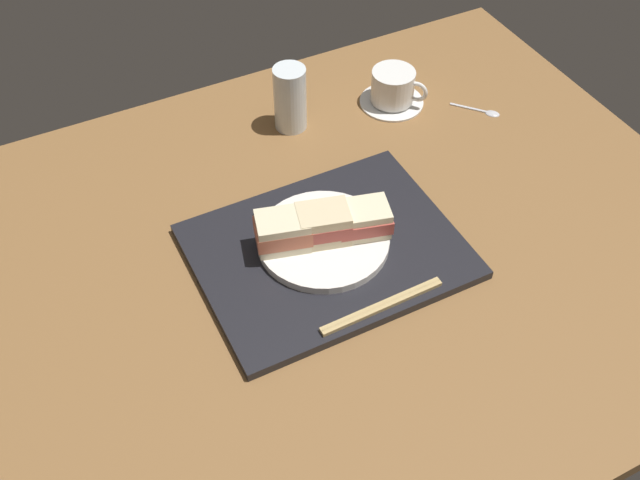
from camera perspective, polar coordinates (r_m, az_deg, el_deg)
name	(u,v)px	position (r cm, az deg, el deg)	size (l,w,h in cm)	color
ground_plane	(300,268)	(118.24, -1.58, -2.17)	(140.00, 100.00, 3.00)	brown
serving_tray	(327,251)	(117.50, 0.56, -0.87)	(40.83, 31.79, 1.57)	black
sandwich_plate	(323,240)	(117.12, 0.25, 0.01)	(20.92, 20.92, 1.40)	white
sandwich_near	(283,231)	(113.73, -2.88, 0.67)	(9.63, 7.79, 5.58)	beige
sandwich_middle	(323,224)	(114.54, 0.25, 1.21)	(9.26, 7.76, 5.68)	beige
sandwich_far	(363,219)	(115.99, 3.33, 1.60)	(9.61, 8.08, 4.97)	beige
chopsticks_pair	(382,306)	(109.51, 4.78, -5.07)	(20.20, 1.73, 0.70)	tan
coffee_cup	(393,89)	(145.80, 5.62, 11.45)	(12.40, 12.40, 7.08)	white
drinking_glass	(290,98)	(137.89, -2.31, 10.79)	(6.02, 6.02, 12.50)	silver
teaspoon	(486,111)	(147.95, 12.58, 9.62)	(7.41, 8.05, 0.80)	silver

